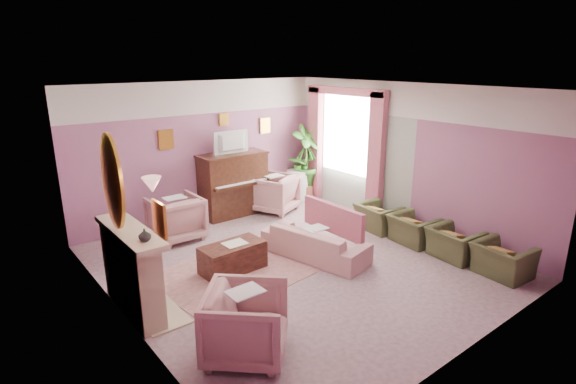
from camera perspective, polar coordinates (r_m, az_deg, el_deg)
floor at (r=7.47m, az=0.94°, el=-8.95°), size 5.50×6.00×0.01m
ceiling at (r=6.74m, az=1.05°, el=13.03°), size 5.50×6.00×0.01m
wall_back at (r=9.42m, az=-10.74°, el=5.19°), size 5.50×0.02×2.80m
wall_front at (r=5.15m, az=22.85°, el=-5.50°), size 5.50×0.02×2.80m
wall_left at (r=5.71m, az=-20.85°, el=-3.13°), size 0.02×6.00×2.80m
wall_right at (r=8.93m, az=14.77°, el=4.31°), size 0.02×6.00×2.80m
picture_rail_band at (r=9.27m, az=-11.07°, el=11.71°), size 5.50×0.01×0.65m
stripe_panel at (r=9.80m, az=8.52°, el=3.80°), size 0.01×3.00×2.15m
fireplace_surround at (r=6.25m, az=-19.23°, el=-9.69°), size 0.30×1.40×1.10m
fireplace_inset at (r=6.35m, az=-18.24°, el=-10.70°), size 0.18×0.72×0.68m
fire_ember at (r=6.44m, az=-17.75°, el=-12.05°), size 0.06×0.54×0.10m
mantel_shelf at (r=6.04m, az=-19.47°, el=-4.76°), size 0.40×1.55×0.07m
hearth at (r=6.56m, az=-17.09°, el=-13.52°), size 0.55×1.50×0.02m
mirror_frame at (r=5.80m, az=-21.41°, el=1.24°), size 0.04×0.72×1.20m
mirror_glass at (r=5.80m, az=-21.18°, el=1.28°), size 0.01×0.60×1.06m
sconce_shade at (r=4.81m, az=-16.90°, el=0.91°), size 0.20×0.20×0.16m
piano at (r=9.56m, az=-6.96°, el=0.91°), size 1.40×0.60×1.30m
piano_keyshelf at (r=9.26m, az=-5.83°, el=0.87°), size 1.30×0.12×0.06m
piano_keys at (r=9.25m, az=-5.84°, el=1.11°), size 1.20×0.08×0.02m
piano_top at (r=9.41m, az=-7.10°, el=4.78°), size 1.45×0.65×0.04m
television at (r=9.31m, az=-7.00°, el=6.48°), size 0.80×0.12×0.48m
print_back_left at (r=8.99m, az=-15.25°, el=6.43°), size 0.30×0.03×0.38m
print_back_right at (r=10.13m, az=-2.93°, el=8.43°), size 0.26×0.03×0.34m
print_back_mid at (r=9.53m, az=-8.14°, el=9.10°), size 0.22×0.03×0.26m
print_left_wall at (r=4.55m, az=-16.00°, el=-3.37°), size 0.03×0.28×0.36m
window_blind at (r=9.83m, az=7.47°, el=7.59°), size 0.03×1.40×1.80m
curtain_left at (r=9.24m, az=11.13°, el=4.31°), size 0.16×0.34×2.60m
curtain_right at (r=10.49m, az=3.46°, el=6.05°), size 0.16×0.34×2.60m
pelmet at (r=9.67m, az=7.32°, el=12.58°), size 0.16×2.20×0.16m
mantel_plant at (r=6.48m, az=-21.18°, el=-1.89°), size 0.16×0.16×0.28m
mantel_vase at (r=5.56m, az=-17.74°, el=-5.23°), size 0.16×0.16×0.16m
area_rug at (r=7.22m, az=-6.20°, el=-9.93°), size 2.69×2.08×0.01m
coffee_table at (r=7.16m, az=-7.04°, el=-8.27°), size 1.02×0.53×0.45m
table_paper at (r=7.09m, az=-6.76°, el=-6.48°), size 0.35×0.28×0.01m
sofa at (r=7.53m, az=3.48°, el=-5.70°), size 0.61×1.82×0.74m
sofa_throw at (r=7.70m, az=5.73°, el=-3.38°), size 0.09×1.38×0.51m
floral_armchair_left at (r=8.48m, az=-14.06°, el=-2.96°), size 0.87×0.87×0.90m
floral_armchair_right at (r=9.73m, az=-1.76°, el=0.08°), size 0.87×0.87×0.90m
floral_armchair_front at (r=5.18m, az=-5.35°, el=-15.86°), size 0.87×0.87×0.90m
olive_chair_a at (r=7.65m, az=25.65°, el=-7.22°), size 0.56×0.79×0.69m
olive_chair_b at (r=8.00m, az=20.41°, el=-5.59°), size 0.56×0.79×0.69m
olive_chair_c at (r=8.41m, az=15.67°, el=-4.06°), size 0.56×0.79×0.69m
olive_chair_d at (r=8.87m, az=11.41°, el=-2.65°), size 0.56×0.79×0.69m
side_table at (r=10.59m, az=1.25°, el=0.90°), size 0.52×0.52×0.70m
side_plant_big at (r=10.47m, az=1.27°, el=3.65°), size 0.30×0.30×0.34m
side_plant_small at (r=10.47m, az=2.12°, el=3.48°), size 0.16×0.16×0.28m
palm_pot at (r=10.65m, az=2.30°, el=-0.04°), size 0.34×0.34×0.34m
palm_plant at (r=10.42m, az=2.36°, el=4.65°), size 0.76×0.76×1.44m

